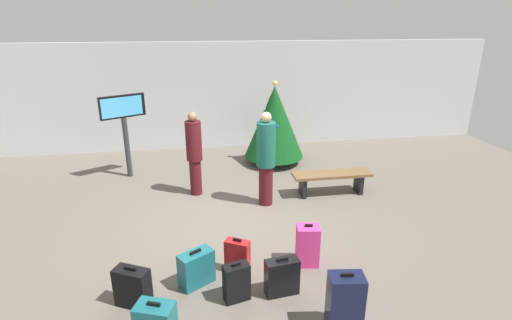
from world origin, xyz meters
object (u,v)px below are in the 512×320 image
object	(u,v)px
holiday_tree	(274,122)
waiting_bench	(331,178)
suitcase_0	(237,282)
suitcase_4	(196,268)
suitcase_6	(345,304)
flight_info_kiosk	(124,119)
suitcase_2	(133,288)
traveller_0	(194,152)
suitcase_5	(308,245)
traveller_1	(266,157)
suitcase_7	(237,256)
suitcase_3	(282,277)

from	to	relation	value
holiday_tree	waiting_bench	xyz separation A→B (m)	(0.81, -2.09, -0.72)
suitcase_0	suitcase_4	world-z (taller)	suitcase_0
holiday_tree	suitcase_6	size ratio (longest dim) A/B	2.61
waiting_bench	suitcase_4	size ratio (longest dim) A/B	3.05
flight_info_kiosk	suitcase_6	bearing A→B (deg)	-59.65
suitcase_2	suitcase_4	size ratio (longest dim) A/B	1.07
traveller_0	suitcase_6	bearing A→B (deg)	-68.47
suitcase_2	traveller_0	bearing A→B (deg)	75.58
suitcase_2	suitcase_5	world-z (taller)	suitcase_5
traveller_1	suitcase_4	xyz separation A→B (m)	(-1.42, -2.34, -0.74)
holiday_tree	flight_info_kiosk	size ratio (longest dim) A/B	1.09
holiday_tree	suitcase_7	world-z (taller)	holiday_tree
traveller_0	suitcase_4	size ratio (longest dim) A/B	3.28
traveller_0	traveller_1	xyz separation A→B (m)	(1.37, -0.71, 0.06)
suitcase_0	suitcase_4	size ratio (longest dim) A/B	1.04
suitcase_2	suitcase_7	size ratio (longest dim) A/B	1.04
traveller_0	suitcase_5	world-z (taller)	traveller_0
traveller_1	suitcase_6	world-z (taller)	traveller_1
traveller_1	suitcase_0	bearing A→B (deg)	-108.13
suitcase_6	suitcase_7	xyz separation A→B (m)	(-1.11, 1.34, -0.12)
holiday_tree	suitcase_4	bearing A→B (deg)	-113.84
holiday_tree	suitcase_0	distance (m)	5.37
traveller_1	suitcase_4	distance (m)	2.83
holiday_tree	suitcase_0	bearing A→B (deg)	-106.95
suitcase_0	suitcase_2	distance (m)	1.34
suitcase_0	suitcase_5	xyz separation A→B (m)	(1.15, 0.63, 0.05)
holiday_tree	suitcase_4	xyz separation A→B (m)	(-2.06, -4.66, -0.84)
traveller_0	suitcase_6	size ratio (longest dim) A/B	2.20
flight_info_kiosk	suitcase_4	bearing A→B (deg)	-70.87
traveller_1	suitcase_7	world-z (taller)	traveller_1
traveller_1	suitcase_5	distance (m)	2.24
suitcase_6	suitcase_0	bearing A→B (deg)	147.78
holiday_tree	suitcase_3	size ratio (longest dim) A/B	3.79
suitcase_2	suitcase_3	world-z (taller)	suitcase_2
traveller_1	waiting_bench	bearing A→B (deg)	9.20
flight_info_kiosk	suitcase_3	bearing A→B (deg)	-60.77
suitcase_4	suitcase_5	distance (m)	1.68
holiday_tree	suitcase_2	distance (m)	5.80
flight_info_kiosk	suitcase_4	distance (m)	4.69
suitcase_2	suitcase_6	bearing A→B (deg)	-18.70
suitcase_0	suitcase_3	xyz separation A→B (m)	(0.62, 0.03, -0.00)
flight_info_kiosk	suitcase_5	world-z (taller)	flight_info_kiosk
holiday_tree	flight_info_kiosk	world-z (taller)	holiday_tree
flight_info_kiosk	holiday_tree	bearing A→B (deg)	5.86
flight_info_kiosk	suitcase_3	xyz separation A→B (m)	(2.62, -4.68, -1.12)
holiday_tree	traveller_0	world-z (taller)	holiday_tree
suitcase_3	suitcase_2	bearing A→B (deg)	177.71
holiday_tree	suitcase_2	xyz separation A→B (m)	(-2.88, -4.97, -0.82)
traveller_0	traveller_1	distance (m)	1.54
traveller_1	traveller_0	bearing A→B (deg)	152.74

